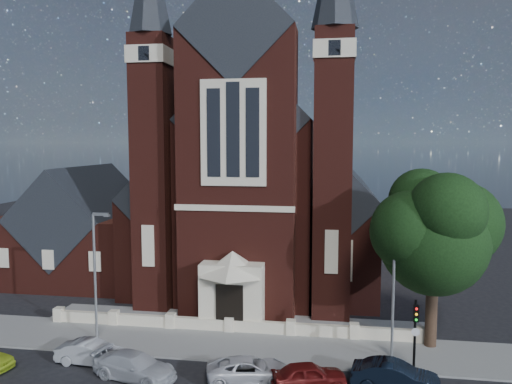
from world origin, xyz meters
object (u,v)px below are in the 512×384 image
at_px(parish_hall, 85,234).
at_px(car_dark_red, 309,375).
at_px(car_navy, 395,376).
at_px(car_silver_a, 92,353).
at_px(street_lamp_right, 395,281).
at_px(car_silver_b, 135,366).
at_px(car_white_suv, 249,370).
at_px(traffic_signal, 415,326).
at_px(street_tree, 437,235).
at_px(church, 264,186).
at_px(street_lamp_left, 96,268).

bearing_deg(parish_hall, car_dark_red, -40.21).
bearing_deg(car_navy, car_silver_a, 97.58).
height_order(street_lamp_right, car_silver_b, street_lamp_right).
relative_size(car_white_suv, car_dark_red, 1.15).
bearing_deg(car_white_suv, traffic_signal, -88.38).
bearing_deg(traffic_signal, street_lamp_right, 120.01).
bearing_deg(street_lamp_right, car_silver_b, -161.75).
relative_size(street_tree, car_navy, 2.48).
distance_m(church, car_navy, 25.77).
bearing_deg(car_silver_b, car_dark_red, -73.01).
distance_m(church, street_lamp_right, 21.76).
bearing_deg(traffic_signal, street_lamp_left, 175.24).
bearing_deg(street_tree, street_lamp_right, -145.74).
bearing_deg(car_silver_a, street_lamp_right, -76.39).
distance_m(parish_hall, car_white_suv, 25.84).
height_order(car_silver_b, car_navy, car_navy).
distance_m(street_tree, traffic_signal, 5.70).
relative_size(car_silver_a, car_navy, 0.92).
bearing_deg(car_silver_b, church, 5.82).
relative_size(car_dark_red, car_navy, 0.89).
bearing_deg(car_silver_b, street_tree, -54.38).
bearing_deg(street_lamp_left, car_navy, -11.89).
bearing_deg(car_white_suv, street_lamp_left, 55.95).
bearing_deg(car_dark_red, car_silver_a, 67.07).
height_order(street_tree, car_navy, street_tree).
distance_m(traffic_signal, car_white_suv, 9.17).
relative_size(car_silver_a, car_dark_red, 1.03).
bearing_deg(car_white_suv, street_lamp_right, -76.68).
bearing_deg(church, car_white_suv, -84.14).
relative_size(street_tree, car_dark_red, 2.79).
distance_m(church, car_silver_a, 24.35).
bearing_deg(traffic_signal, car_white_suv, -165.07).
bearing_deg(traffic_signal, church, 118.20).
height_order(church, parish_hall, church).
bearing_deg(car_navy, traffic_signal, -21.03).
distance_m(traffic_signal, car_silver_b, 15.04).
relative_size(street_lamp_right, car_dark_red, 2.11).
bearing_deg(street_lamp_right, street_tree, 34.26).
xyz_separation_m(car_silver_b, car_navy, (13.37, 0.81, 0.04)).
xyz_separation_m(street_tree, traffic_signal, (-1.60, -3.28, -4.38)).
height_order(parish_hall, street_lamp_right, parish_hall).
relative_size(church, car_navy, 8.09).
bearing_deg(church, traffic_signal, -61.80).
distance_m(car_silver_a, car_dark_red, 12.21).
bearing_deg(street_lamp_right, car_dark_red, -138.15).
distance_m(street_tree, street_lamp_left, 20.71).
xyz_separation_m(church, street_lamp_right, (10.09, -18.94, -3.59)).
bearing_deg(street_lamp_right, car_navy, -95.28).
bearing_deg(street_lamp_left, traffic_signal, -4.76).
bearing_deg(car_navy, street_lamp_right, 4.02).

